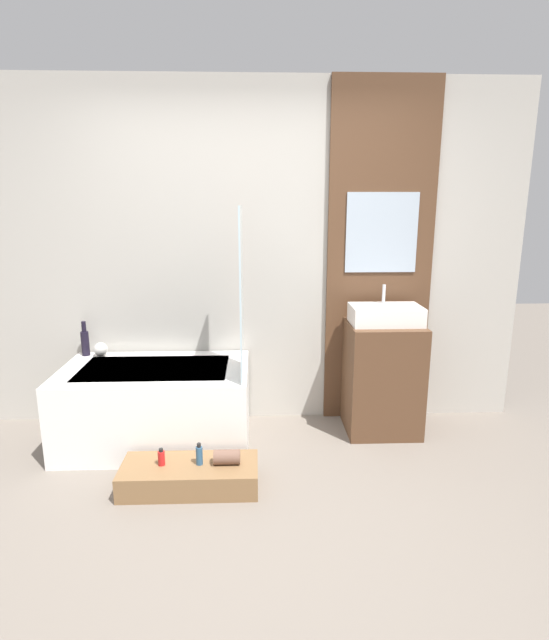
{
  "coord_description": "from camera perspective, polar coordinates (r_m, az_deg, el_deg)",
  "views": [
    {
      "loc": [
        0.04,
        -2.26,
        1.72
      ],
      "look_at": [
        0.15,
        0.68,
        1.02
      ],
      "focal_mm": 28.0,
      "sensor_mm": 36.0,
      "label": 1
    }
  ],
  "objects": [
    {
      "name": "vase_tall_dark",
      "position": [
        4.07,
        -20.83,
        -2.32
      ],
      "size": [
        0.06,
        0.06,
        0.27
      ],
      "color": "black",
      "rests_on": "bathtub"
    },
    {
      "name": "wall_wood_accent",
      "position": [
        3.92,
        11.96,
        7.17
      ],
      "size": [
        0.81,
        0.04,
        2.6
      ],
      "color": "brown",
      "rests_on": "ground_plane"
    },
    {
      "name": "towel_roll",
      "position": [
        3.17,
        -5.47,
        -15.32
      ],
      "size": [
        0.16,
        0.09,
        0.09
      ],
      "primitive_type": "cylinder",
      "rotation": [
        0.0,
        1.57,
        0.0
      ],
      "color": "brown",
      "rests_on": "wooden_step_bench"
    },
    {
      "name": "sink",
      "position": [
        3.74,
        12.59,
        0.59
      ],
      "size": [
        0.51,
        0.31,
        0.28
      ],
      "color": "white",
      "rests_on": "vanity_cabinet"
    },
    {
      "name": "vase_round_light",
      "position": [
        4.02,
        -19.24,
        -3.19
      ],
      "size": [
        0.11,
        0.11,
        0.11
      ],
      "primitive_type": "sphere",
      "color": "silver",
      "rests_on": "bathtub"
    },
    {
      "name": "wooden_step_bench",
      "position": [
        3.25,
        -9.65,
        -17.14
      ],
      "size": [
        0.83,
        0.35,
        0.15
      ],
      "primitive_type": "cube",
      "color": "olive",
      "rests_on": "ground_plane"
    },
    {
      "name": "bottle_soap_secondary",
      "position": [
        3.17,
        -8.59,
        -15.0
      ],
      "size": [
        0.04,
        0.04,
        0.14
      ],
      "color": "#2D567A",
      "rests_on": "wooden_step_bench"
    },
    {
      "name": "wall_tiled_back",
      "position": [
        3.86,
        -2.72,
        7.19
      ],
      "size": [
        4.2,
        0.06,
        2.6
      ],
      "primitive_type": "cube",
      "color": "#B7B2A8",
      "rests_on": "ground_plane"
    },
    {
      "name": "ground_plane",
      "position": [
        2.84,
        -2.75,
        -23.87
      ],
      "size": [
        12.0,
        12.0,
        0.0
      ],
      "primitive_type": "plane",
      "color": "slate"
    },
    {
      "name": "bathtub",
      "position": [
        3.75,
        -13.34,
        -9.41
      ],
      "size": [
        1.32,
        0.8,
        0.57
      ],
      "color": "white",
      "rests_on": "ground_plane"
    },
    {
      "name": "glass_shower_screen",
      "position": [
        3.29,
        -3.8,
        3.11
      ],
      "size": [
        0.01,
        0.46,
        1.13
      ],
      "primitive_type": "cube",
      "color": "silver",
      "rests_on": "bathtub"
    },
    {
      "name": "bottle_soap_primary",
      "position": [
        3.21,
        -12.8,
        -15.09
      ],
      "size": [
        0.04,
        0.04,
        0.11
      ],
      "color": "red",
      "rests_on": "wooden_step_bench"
    },
    {
      "name": "vanity_cabinet",
      "position": [
        3.88,
        12.23,
        -6.47
      ],
      "size": [
        0.54,
        0.48,
        0.84
      ],
      "primitive_type": "cube",
      "color": "brown",
      "rests_on": "ground_plane"
    }
  ]
}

